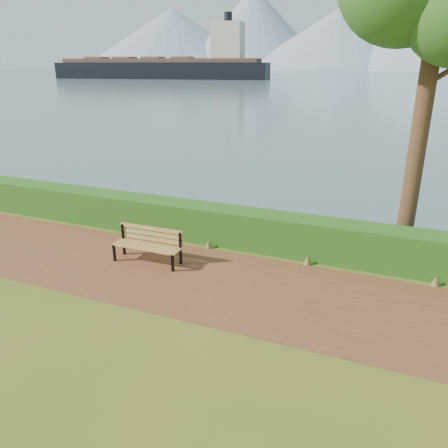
% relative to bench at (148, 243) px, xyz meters
% --- Properties ---
extents(ground, '(140.00, 140.00, 0.00)m').
position_rel_bench_xyz_m(ground, '(2.14, -0.72, -0.51)').
color(ground, '#405919').
rests_on(ground, ground).
extents(path, '(40.00, 3.40, 0.01)m').
position_rel_bench_xyz_m(path, '(2.14, -0.42, -0.50)').
color(path, '#582D1E').
rests_on(path, ground).
extents(hedge, '(32.00, 0.85, 1.00)m').
position_rel_bench_xyz_m(hedge, '(2.14, 1.88, -0.01)').
color(hedge, '#1C4313').
rests_on(hedge, ground).
extents(water, '(700.00, 510.00, 0.00)m').
position_rel_bench_xyz_m(water, '(2.14, 259.28, -0.50)').
color(water, '#44606E').
rests_on(water, ground).
extents(mountains, '(585.00, 190.00, 70.00)m').
position_rel_bench_xyz_m(mountains, '(-7.04, 405.33, 27.19)').
color(mountains, gray).
rests_on(mountains, ground).
extents(bench, '(1.78, 0.56, 0.88)m').
position_rel_bench_xyz_m(bench, '(0.00, 0.00, 0.00)').
color(bench, black).
rests_on(bench, ground).
extents(cargo_ship, '(70.60, 21.75, 21.17)m').
position_rel_bench_xyz_m(cargo_ship, '(-68.02, 121.95, 2.65)').
color(cargo_ship, black).
rests_on(cargo_ship, ground).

